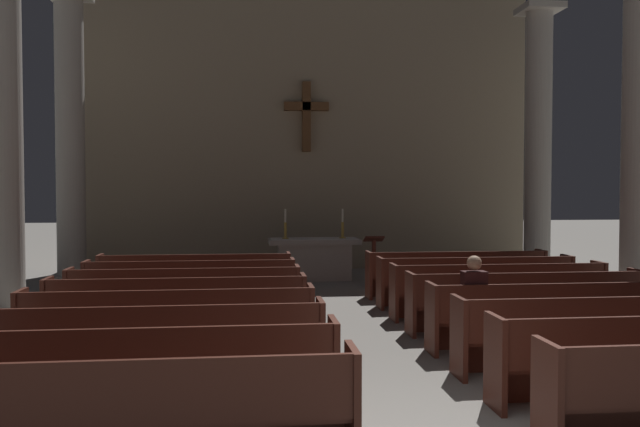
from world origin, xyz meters
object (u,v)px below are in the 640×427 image
(pew_left_row_1, at_px, (118,415))
(column_right_second, at_px, (640,129))
(pew_right_row_3, at_px, (607,334))
(pew_right_row_5, at_px, (527,302))
(pew_right_row_8, at_px, (456,274))
(column_right_third, at_px, (538,145))
(altar, at_px, (314,258))
(lectern, at_px, (374,262))
(pew_left_row_7, at_px, (191,286))
(pew_left_row_8, at_px, (196,278))
(pew_left_row_5, at_px, (178,309))
(pew_left_row_2, at_px, (141,374))
(candlestick_left, at_px, (285,229))
(pew_right_row_4, at_px, (562,316))
(pew_left_row_4, at_px, (169,325))
(column_left_third, at_px, (70,141))
(pew_left_row_6, at_px, (185,296))
(pew_left_row_3, at_px, (157,345))
(pew_right_row_7, at_px, (476,281))
(lone_worshipper, at_px, (472,301))
(pew_right_row_6, at_px, (499,290))
(column_left_second, at_px, (2,122))

(pew_left_row_1, xyz_separation_m, column_right_second, (8.36, 6.53, 2.85))
(pew_right_row_3, height_order, pew_right_row_5, same)
(pew_right_row_8, xyz_separation_m, column_right_third, (3.09, 2.98, 2.85))
(altar, relative_size, lectern, 1.91)
(column_right_third, bearing_deg, pew_right_row_5, -115.95)
(pew_left_row_7, xyz_separation_m, pew_right_row_8, (5.26, 1.13, 0.00))
(pew_left_row_8, xyz_separation_m, pew_right_row_3, (5.26, -5.63, 0.00))
(pew_left_row_5, xyz_separation_m, altar, (2.63, 6.25, 0.06))
(pew_left_row_2, relative_size, candlestick_left, 5.14)
(pew_right_row_4, distance_m, lectern, 6.33)
(pew_right_row_3, height_order, candlestick_left, candlestick_left)
(pew_left_row_4, xyz_separation_m, lectern, (3.87, 6.18, 0.07))
(pew_left_row_7, height_order, candlestick_left, candlestick_left)
(column_left_third, bearing_deg, pew_right_row_4, -41.86)
(pew_right_row_3, bearing_deg, column_right_third, 70.23)
(pew_right_row_5, xyz_separation_m, column_right_third, (3.09, 6.36, 2.85))
(pew_left_row_6, bearing_deg, candlestick_left, 69.36)
(pew_left_row_2, bearing_deg, pew_left_row_3, 90.00)
(pew_right_row_7, bearing_deg, pew_right_row_5, -90.00)
(pew_right_row_7, bearing_deg, lone_worshipper, -110.61)
(pew_right_row_5, relative_size, pew_right_row_6, 1.00)
(pew_right_row_6, height_order, column_right_third, column_right_third)
(column_right_second, bearing_deg, pew_right_row_3, -125.86)
(pew_left_row_8, height_order, altar, altar)
(pew_right_row_8, bearing_deg, pew_right_row_5, -90.00)
(column_right_third, bearing_deg, pew_right_row_8, -136.08)
(pew_left_row_3, distance_m, pew_right_row_6, 6.25)
(pew_right_row_8, bearing_deg, altar, 132.47)
(candlestick_left, xyz_separation_m, lectern, (1.94, -1.20, -0.69))
(column_right_third, xyz_separation_m, lone_worshipper, (-4.35, -7.45, -2.64))
(pew_left_row_1, relative_size, pew_right_row_3, 1.00)
(pew_right_row_4, distance_m, candlestick_left, 8.13)
(pew_left_row_6, xyz_separation_m, pew_right_row_5, (5.26, -1.13, 0.00))
(pew_left_row_8, height_order, candlestick_left, candlestick_left)
(pew_left_row_6, bearing_deg, pew_right_row_8, 23.18)
(column_right_second, bearing_deg, pew_left_row_7, 178.47)
(pew_right_row_3, height_order, lone_worshipper, lone_worshipper)
(lectern, bearing_deg, altar, 135.98)
(pew_right_row_4, bearing_deg, pew_right_row_8, 90.00)
(column_left_third, distance_m, column_right_third, 11.45)
(pew_left_row_8, height_order, pew_right_row_7, same)
(pew_left_row_1, height_order, pew_left_row_5, same)
(pew_right_row_7, bearing_deg, pew_left_row_6, -167.92)
(pew_right_row_3, relative_size, column_left_second, 0.54)
(column_left_second, bearing_deg, pew_left_row_4, -45.56)
(pew_left_row_3, relative_size, column_right_second, 0.54)
(pew_left_row_4, distance_m, column_left_second, 5.26)
(candlestick_left, bearing_deg, pew_left_row_4, -104.66)
(pew_left_row_4, distance_m, pew_right_row_4, 5.26)
(pew_left_row_4, bearing_deg, column_left_second, 134.44)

